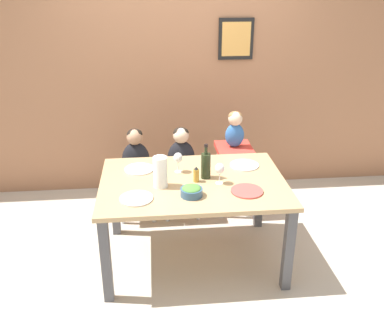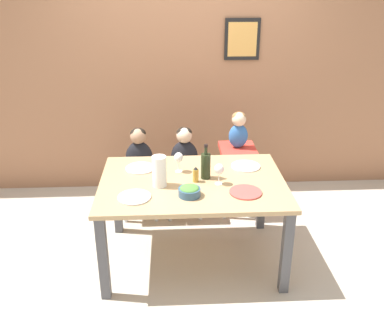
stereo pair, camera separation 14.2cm
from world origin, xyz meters
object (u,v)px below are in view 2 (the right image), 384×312
Objects in this scene: wine_glass_far at (179,158)px; dinner_plate_front_left at (134,197)px; person_baby_right at (239,128)px; wine_glass_near at (219,169)px; chair_right_highchair at (237,161)px; dinner_plate_front_right at (246,192)px; chair_far_center at (185,179)px; person_child_center at (184,151)px; paper_towel_roll at (159,171)px; dinner_plate_back_left at (140,168)px; salad_bowl_large at (189,191)px; chair_far_left at (140,180)px; dinner_plate_back_right at (246,166)px; person_child_left at (139,152)px; wine_bottle at (206,165)px.

wine_glass_far reaches higher than dinner_plate_front_left.
person_baby_right reaches higher than wine_glass_near.
dinner_plate_front_right is at bearing -95.26° from chair_right_highchair.
dinner_plate_front_right is at bearing -39.15° from wine_glass_far.
chair_far_center is 0.96× the size of person_child_center.
dinner_plate_back_left is (-0.17, 0.32, -0.12)m from paper_towel_roll.
dinner_plate_back_left is at bearing -127.21° from chair_far_center.
chair_right_highchair is 1.51× the size of person_child_center.
person_child_center is 1.90× the size of paper_towel_roll.
person_baby_right reaches higher than dinner_plate_back_left.
salad_bowl_large reaches higher than chair_far_center.
chair_far_left is at bearing 95.10° from dinner_plate_back_left.
paper_towel_roll is 0.29m from wine_glass_far.
dinner_plate_back_right is (0.50, -0.52, 0.36)m from chair_far_center.
salad_bowl_large is at bearing -89.82° from chair_far_center.
dinner_plate_back_left is (-0.90, -0.51, 0.18)m from chair_right_highchair.
chair_far_center is at bearing 134.20° from dinner_plate_back_right.
chair_far_center is at bearing 52.79° from dinner_plate_back_left.
chair_far_center is 0.73m from person_baby_right.
person_child_center is (0.43, 0.00, 0.00)m from person_child_left.
wine_bottle is (-0.37, -0.71, -0.05)m from person_baby_right.
dinner_plate_back_left is 1.00× the size of dinner_plate_back_right.
person_baby_right reaches higher than wine_glass_far.
wine_glass_far is (-0.58, -0.58, 0.30)m from chair_right_highchair.
chair_far_left is 0.84m from wine_glass_far.
person_child_left reaches higher than chair_far_left.
person_child_center reaches higher than salad_bowl_large.
dinner_plate_back_left is at bearing 167.41° from wine_glass_far.
dinner_plate_front_right is at bearing -48.91° from person_child_left.
person_baby_right is 1.14m from salad_bowl_large.
wine_bottle is 0.38m from paper_towel_roll.
chair_right_highchair is at bearing 29.56° from dinner_plate_back_left.
dinner_plate_front_left is 0.51m from dinner_plate_back_left.
chair_far_left is at bearing 151.11° from dinner_plate_back_right.
person_baby_right is 1.44× the size of dinner_plate_front_left.
dinner_plate_front_left is 1.00× the size of dinner_plate_back_right.
wine_glass_far is (-0.07, -0.58, 0.48)m from chair_far_center.
person_child_left is at bearing 122.18° from wine_glass_far.
dinner_plate_front_right is (0.86, -0.98, 0.36)m from chair_far_left.
person_baby_right is (0.51, 0.00, 0.22)m from person_child_center.
dinner_plate_front_left is at bearing -163.12° from wine_glass_near.
chair_right_highchair is at bearing 45.17° from wine_glass_far.
salad_bowl_large is at bearing -66.50° from chair_far_left.
wine_glass_near is 0.71m from dinner_plate_back_left.
person_baby_right is 2.13× the size of salad_bowl_large.
wine_bottle is at bearing -117.28° from person_baby_right.
dinner_plate_front_left is at bearing -150.79° from wine_bottle.
wine_glass_far is 0.44m from salad_bowl_large.
wine_glass_far is 1.03× the size of salad_bowl_large.
dinner_plate_front_right is (0.42, -0.98, 0.36)m from chair_far_center.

